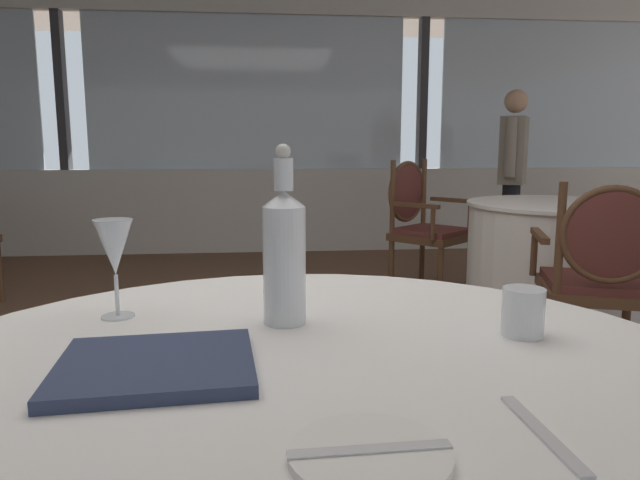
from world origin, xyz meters
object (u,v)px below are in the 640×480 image
at_px(water_tumbler, 523,312).
at_px(menu_book, 156,366).
at_px(water_bottle, 284,253).
at_px(side_plate, 370,454).
at_px(dining_chair_0_2, 601,269).
at_px(wine_glass, 114,249).
at_px(diner_person_1, 513,170).
at_px(dining_chair_0_1, 421,217).

height_order(water_tumbler, menu_book, water_tumbler).
bearing_deg(water_bottle, side_plate, -81.79).
bearing_deg(dining_chair_0_2, water_bottle, 150.03).
relative_size(wine_glass, diner_person_1, 0.13).
xyz_separation_m(side_plate, wine_glass, (-0.40, 0.57, 0.13)).
xyz_separation_m(side_plate, water_tumbler, (0.35, 0.39, 0.04)).
bearing_deg(menu_book, side_plate, -49.58).
xyz_separation_m(wine_glass, water_tumbler, (0.75, -0.19, -0.09)).
distance_m(side_plate, water_bottle, 0.53).
bearing_deg(diner_person_1, wine_glass, -92.98).
distance_m(side_plate, wine_glass, 0.71).
distance_m(menu_book, dining_chair_0_1, 3.45).
height_order(water_bottle, dining_chair_0_2, water_bottle).
height_order(water_bottle, menu_book, water_bottle).
xyz_separation_m(water_bottle, diner_person_1, (2.11, 3.78, -0.01)).
distance_m(water_bottle, diner_person_1, 4.33).
bearing_deg(water_tumbler, dining_chair_0_1, 77.76).
distance_m(water_tumbler, dining_chair_0_1, 3.16).
xyz_separation_m(water_bottle, water_tumbler, (0.42, -0.12, -0.09)).
distance_m(water_tumbler, dining_chair_0_2, 1.76).
xyz_separation_m(water_tumbler, dining_chair_0_1, (0.67, 3.09, -0.22)).
bearing_deg(water_bottle, dining_chair_0_2, 41.83).
relative_size(menu_book, dining_chair_0_2, 0.31).
xyz_separation_m(water_tumbler, dining_chair_0_2, (1.02, 1.41, -0.25)).
height_order(water_tumbler, dining_chair_0_2, dining_chair_0_2).
relative_size(water_bottle, water_tumbler, 3.93).
distance_m(dining_chair_0_1, diner_person_1, 1.34).
bearing_deg(water_tumbler, diner_person_1, 66.52).
distance_m(dining_chair_0_2, diner_person_1, 2.59).
xyz_separation_m(wine_glass, dining_chair_0_2, (1.77, 1.22, -0.34)).
height_order(side_plate, water_bottle, water_bottle).
bearing_deg(diner_person_1, dining_chair_0_2, -74.69).
xyz_separation_m(water_tumbler, diner_person_1, (1.69, 3.89, 0.09)).
relative_size(water_tumbler, dining_chair_0_1, 0.09).
bearing_deg(wine_glass, dining_chair_0_2, 34.60).
relative_size(side_plate, menu_book, 0.63).
relative_size(wine_glass, dining_chair_0_2, 0.21).
relative_size(water_bottle, wine_glass, 1.74).
xyz_separation_m(side_plate, water_bottle, (-0.07, 0.50, 0.13)).
bearing_deg(wine_glass, diner_person_1, 56.62).
bearing_deg(water_tumbler, wine_glass, 166.03).
bearing_deg(menu_book, water_tumbler, 5.45).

